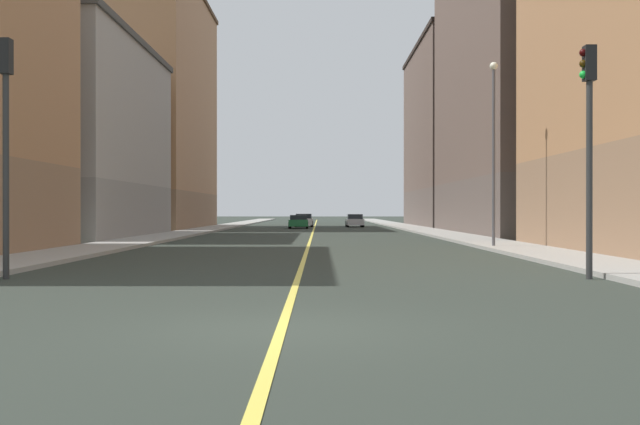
{
  "coord_description": "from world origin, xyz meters",
  "views": [
    {
      "loc": [
        0.57,
        -11.26,
        1.76
      ],
      "look_at": [
        0.76,
        33.07,
        1.62
      ],
      "focal_mm": 42.81,
      "sensor_mm": 36.0,
      "label": 1
    }
  ],
  "objects_px": {
    "building_left_far": "(469,136)",
    "traffic_light_left_near": "(585,128)",
    "building_right_distant": "(133,109)",
    "car_green": "(295,222)",
    "car_silver": "(351,221)",
    "building_left_mid": "(538,74)",
    "street_lamp_left_near": "(490,137)",
    "building_right_midblock": "(43,138)",
    "car_white": "(301,221)",
    "traffic_light_right_near": "(1,124)"
  },
  "relations": [
    {
      "from": "car_white",
      "to": "building_right_midblock",
      "type": "bearing_deg",
      "value": -116.31
    },
    {
      "from": "building_right_distant",
      "to": "traffic_light_right_near",
      "type": "relative_size",
      "value": 3.95
    },
    {
      "from": "building_left_mid",
      "to": "car_green",
      "type": "relative_size",
      "value": 6.0
    },
    {
      "from": "building_right_midblock",
      "to": "traffic_light_left_near",
      "type": "height_order",
      "value": "building_right_midblock"
    },
    {
      "from": "building_left_far",
      "to": "car_white",
      "type": "bearing_deg",
      "value": -176.52
    },
    {
      "from": "traffic_light_left_near",
      "to": "street_lamp_left_near",
      "type": "height_order",
      "value": "street_lamp_left_near"
    },
    {
      "from": "street_lamp_left_near",
      "to": "building_left_far",
      "type": "bearing_deg",
      "value": 79.85
    },
    {
      "from": "traffic_light_right_near",
      "to": "car_white",
      "type": "bearing_deg",
      "value": 84.07
    },
    {
      "from": "building_right_midblock",
      "to": "building_right_distant",
      "type": "xyz_separation_m",
      "value": [
        0.0,
        23.85,
        5.01
      ]
    },
    {
      "from": "building_left_mid",
      "to": "street_lamp_left_near",
      "type": "height_order",
      "value": "building_left_mid"
    },
    {
      "from": "traffic_light_left_near",
      "to": "street_lamp_left_near",
      "type": "bearing_deg",
      "value": 86.15
    },
    {
      "from": "building_right_distant",
      "to": "car_green",
      "type": "distance_m",
      "value": 18.74
    },
    {
      "from": "traffic_light_left_near",
      "to": "car_green",
      "type": "xyz_separation_m",
      "value": [
        -8.93,
        54.0,
        -3.22
      ]
    },
    {
      "from": "car_white",
      "to": "building_left_far",
      "type": "bearing_deg",
      "value": 3.48
    },
    {
      "from": "car_silver",
      "to": "car_white",
      "type": "distance_m",
      "value": 5.39
    },
    {
      "from": "building_left_mid",
      "to": "traffic_light_left_near",
      "type": "distance_m",
      "value": 38.47
    },
    {
      "from": "building_left_mid",
      "to": "traffic_light_right_near",
      "type": "xyz_separation_m",
      "value": [
        -24.3,
        -36.45,
        -7.82
      ]
    },
    {
      "from": "traffic_light_right_near",
      "to": "car_green",
      "type": "distance_m",
      "value": 54.43
    },
    {
      "from": "building_left_far",
      "to": "traffic_light_right_near",
      "type": "distance_m",
      "value": 66.83
    },
    {
      "from": "building_right_distant",
      "to": "car_green",
      "type": "relative_size",
      "value": 5.77
    },
    {
      "from": "traffic_light_left_near",
      "to": "building_left_mid",
      "type": "bearing_deg",
      "value": 75.52
    },
    {
      "from": "building_left_mid",
      "to": "car_green",
      "type": "xyz_separation_m",
      "value": [
        -18.34,
        17.56,
        -11.15
      ]
    },
    {
      "from": "building_left_far",
      "to": "street_lamp_left_near",
      "type": "height_order",
      "value": "building_left_far"
    },
    {
      "from": "building_left_mid",
      "to": "building_right_distant",
      "type": "height_order",
      "value": "building_left_mid"
    },
    {
      "from": "car_green",
      "to": "building_right_midblock",
      "type": "bearing_deg",
      "value": -121.66
    },
    {
      "from": "car_silver",
      "to": "car_white",
      "type": "bearing_deg",
      "value": 171.31
    },
    {
      "from": "car_silver",
      "to": "car_white",
      "type": "xyz_separation_m",
      "value": [
        -5.32,
        0.81,
        0.0
      ]
    },
    {
      "from": "building_left_far",
      "to": "traffic_light_left_near",
      "type": "xyz_separation_m",
      "value": [
        -9.41,
        -61.99,
        -5.83
      ]
    },
    {
      "from": "car_green",
      "to": "building_left_far",
      "type": "bearing_deg",
      "value": 23.54
    },
    {
      "from": "building_left_mid",
      "to": "building_right_midblock",
      "type": "height_order",
      "value": "building_left_mid"
    },
    {
      "from": "building_right_distant",
      "to": "traffic_light_left_near",
      "type": "bearing_deg",
      "value": -65.39
    },
    {
      "from": "street_lamp_left_near",
      "to": "traffic_light_left_near",
      "type": "bearing_deg",
      "value": -93.85
    },
    {
      "from": "traffic_light_left_near",
      "to": "traffic_light_right_near",
      "type": "distance_m",
      "value": 14.89
    },
    {
      "from": "traffic_light_left_near",
      "to": "building_right_midblock",
      "type": "bearing_deg",
      "value": 129.8
    },
    {
      "from": "traffic_light_right_near",
      "to": "car_silver",
      "type": "bearing_deg",
      "value": 79.02
    },
    {
      "from": "building_right_midblock",
      "to": "traffic_light_left_near",
      "type": "xyz_separation_m",
      "value": [
        24.27,
        -29.13,
        -2.48
      ]
    },
    {
      "from": "traffic_light_right_near",
      "to": "car_green",
      "type": "bearing_deg",
      "value": 83.7
    },
    {
      "from": "street_lamp_left_near",
      "to": "car_white",
      "type": "xyz_separation_m",
      "value": [
        -9.57,
        45.81,
        -4.44
      ]
    },
    {
      "from": "car_green",
      "to": "car_white",
      "type": "bearing_deg",
      "value": 86.93
    },
    {
      "from": "building_left_mid",
      "to": "traffic_light_right_near",
      "type": "relative_size",
      "value": 4.11
    },
    {
      "from": "traffic_light_right_near",
      "to": "street_lamp_left_near",
      "type": "height_order",
      "value": "street_lamp_left_near"
    },
    {
      "from": "car_silver",
      "to": "traffic_light_left_near",
      "type": "bearing_deg",
      "value": -86.92
    },
    {
      "from": "traffic_light_left_near",
      "to": "street_lamp_left_near",
      "type": "distance_m",
      "value": 15.18
    },
    {
      "from": "traffic_light_left_near",
      "to": "car_silver",
      "type": "height_order",
      "value": "traffic_light_left_near"
    },
    {
      "from": "car_silver",
      "to": "building_right_distant",
      "type": "bearing_deg",
      "value": -161.32
    },
    {
      "from": "building_right_distant",
      "to": "car_white",
      "type": "distance_m",
      "value": 20.58
    },
    {
      "from": "building_left_far",
      "to": "car_silver",
      "type": "height_order",
      "value": "building_left_far"
    },
    {
      "from": "building_left_mid",
      "to": "building_right_distant",
      "type": "relative_size",
      "value": 1.04
    },
    {
      "from": "building_right_distant",
      "to": "car_silver",
      "type": "distance_m",
      "value": 24.64
    },
    {
      "from": "building_right_midblock",
      "to": "car_white",
      "type": "distance_m",
      "value": 35.9
    }
  ]
}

